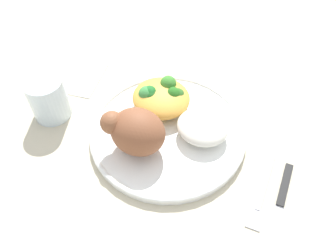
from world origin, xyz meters
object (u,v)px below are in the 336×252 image
at_px(napkin, 83,77).
at_px(fork, 262,194).
at_px(plate, 168,132).
at_px(water_glass, 48,98).
at_px(roasted_chicken, 135,131).
at_px(knife, 280,205).
at_px(mac_cheese_with_broccoli, 161,97).
at_px(rice_pile, 203,127).

bearing_deg(napkin, fork, 167.03).
height_order(plate, water_glass, water_glass).
height_order(roasted_chicken, napkin, roasted_chicken).
height_order(knife, napkin, knife).
xyz_separation_m(plate, napkin, (0.22, -0.05, -0.01)).
bearing_deg(mac_cheese_with_broccoli, napkin, -2.28).
bearing_deg(rice_pile, mac_cheese_with_broccoli, -16.41).
bearing_deg(fork, napkin, -12.97).
height_order(plate, fork, plate).
height_order(water_glass, napkin, water_glass).
distance_m(mac_cheese_with_broccoli, knife, 0.27).
height_order(plate, rice_pile, rice_pile).
relative_size(roasted_chicken, rice_pile, 1.17).
relative_size(fork, knife, 0.75).
height_order(plate, mac_cheese_with_broccoli, mac_cheese_with_broccoli).
height_order(plate, napkin, plate).
relative_size(rice_pile, napkin, 0.87).
relative_size(fork, water_glass, 1.75).
relative_size(roasted_chicken, water_glass, 1.26).
height_order(rice_pile, fork, rice_pile).
xyz_separation_m(knife, napkin, (0.43, -0.10, -0.00)).
distance_m(roasted_chicken, rice_pile, 0.12).
distance_m(roasted_chicken, water_glass, 0.18).
relative_size(roasted_chicken, knife, 0.54).
xyz_separation_m(fork, napkin, (0.40, -0.09, -0.00)).
distance_m(rice_pile, mac_cheese_with_broccoli, 0.10).
relative_size(rice_pile, water_glass, 1.08).
height_order(fork, napkin, fork).
bearing_deg(knife, roasted_chicken, 1.69).
bearing_deg(water_glass, knife, -179.72).
xyz_separation_m(plate, knife, (-0.21, 0.05, -0.01)).
xyz_separation_m(rice_pile, napkin, (0.27, -0.03, -0.03)).
relative_size(plate, fork, 1.91).
bearing_deg(plate, napkin, -13.88).
bearing_deg(roasted_chicken, napkin, -29.64).
height_order(roasted_chicken, water_glass, roasted_chicken).
distance_m(roasted_chicken, knife, 0.25).
bearing_deg(mac_cheese_with_broccoli, roasted_chicken, 93.15).
distance_m(rice_pile, water_glass, 0.28).
distance_m(knife, water_glass, 0.43).
bearing_deg(roasted_chicken, rice_pile, -140.23).
relative_size(mac_cheese_with_broccoli, knife, 0.55).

